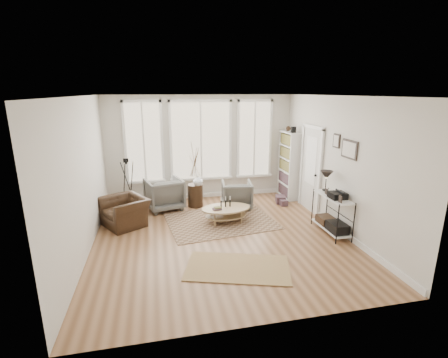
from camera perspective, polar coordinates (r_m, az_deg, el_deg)
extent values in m
plane|color=#956946|center=(6.99, -0.58, -10.11)|extent=(5.50, 5.50, 0.00)
plane|color=white|center=(6.32, -0.65, 14.41)|extent=(5.50, 5.50, 0.00)
cube|color=silver|center=(9.16, -4.07, 5.50)|extent=(5.20, 0.04, 2.90)
cube|color=silver|center=(3.97, 7.43, -7.69)|extent=(5.20, 0.04, 2.90)
cube|color=silver|center=(6.52, -23.62, 0.26)|extent=(0.04, 5.50, 2.90)
cube|color=silver|center=(7.46, 19.38, 2.43)|extent=(0.04, 5.50, 2.90)
cube|color=white|center=(9.48, -3.91, -2.82)|extent=(5.10, 0.04, 0.12)
cube|color=white|center=(7.85, 18.40, -7.50)|extent=(0.03, 5.40, 0.12)
cube|color=tan|center=(9.11, -4.08, 6.72)|extent=(1.60, 0.03, 2.10)
cube|color=tan|center=(9.03, -13.92, 6.23)|extent=(0.90, 0.03, 2.10)
cube|color=tan|center=(9.45, 5.33, 7.00)|extent=(0.90, 0.03, 2.10)
cube|color=white|center=(9.09, -4.06, 6.70)|extent=(1.74, 0.06, 2.24)
cube|color=white|center=(9.01, -13.93, 6.22)|extent=(1.04, 0.06, 2.24)
cube|color=white|center=(9.43, 5.37, 6.98)|extent=(1.04, 0.06, 2.24)
cube|color=white|center=(9.29, -3.92, 0.08)|extent=(4.10, 0.12, 0.06)
cube|color=silver|center=(8.51, 15.04, 1.51)|extent=(0.04, 0.88, 2.10)
cube|color=white|center=(8.44, 15.03, 3.15)|extent=(0.01, 0.55, 1.20)
cube|color=white|center=(8.08, 16.50, 0.69)|extent=(0.06, 0.08, 2.18)
cube|color=white|center=(8.93, 13.54, 2.24)|extent=(0.06, 0.08, 2.18)
cube|color=white|center=(8.32, 15.46, 8.81)|extent=(0.06, 1.06, 0.08)
sphere|color=black|center=(8.21, 15.76, 0.62)|extent=(0.06, 0.06, 0.06)
cube|color=white|center=(9.05, 12.29, 1.83)|extent=(0.30, 0.03, 1.90)
cube|color=white|center=(9.78, 10.33, 2.93)|extent=(0.30, 0.03, 1.90)
cube|color=white|center=(9.47, 12.11, 2.44)|extent=(0.02, 0.85, 1.90)
cube|color=white|center=(9.41, 11.27, 2.40)|extent=(0.30, 0.81, 1.90)
cube|color=brown|center=(9.41, 11.27, 2.40)|extent=(0.24, 0.75, 1.76)
cube|color=black|center=(9.06, 12.11, 8.49)|extent=(0.12, 0.10, 0.16)
sphere|color=#332114|center=(9.38, 11.23, 8.69)|extent=(0.14, 0.14, 0.14)
cube|color=white|center=(7.50, 18.22, -8.10)|extent=(0.37, 1.07, 0.03)
cube|color=white|center=(7.26, 18.68, -3.01)|extent=(0.37, 1.07, 0.02)
cylinder|color=black|center=(6.88, 19.33, -7.58)|extent=(0.02, 0.02, 0.85)
cylinder|color=black|center=(7.06, 21.85, -7.22)|extent=(0.02, 0.02, 0.85)
cylinder|color=black|center=(7.73, 15.30, -4.72)|extent=(0.02, 0.02, 0.85)
cylinder|color=black|center=(7.90, 17.63, -4.47)|extent=(0.02, 0.02, 0.85)
cylinder|color=black|center=(7.53, 17.38, -1.81)|extent=(0.14, 0.14, 0.02)
cylinder|color=black|center=(7.49, 17.46, -0.79)|extent=(0.02, 0.02, 0.30)
cone|color=black|center=(7.44, 17.58, 0.70)|extent=(0.28, 0.28, 0.18)
cube|color=black|center=(7.11, 19.34, -2.72)|extent=(0.32, 0.30, 0.13)
cube|color=black|center=(7.26, 19.28, -8.03)|extent=(0.32, 0.45, 0.20)
cube|color=#332114|center=(7.64, 17.46, -6.87)|extent=(0.32, 0.40, 0.16)
cube|color=black|center=(6.84, 19.79, -3.37)|extent=(0.02, 0.10, 0.14)
cube|color=black|center=(7.28, 17.58, -2.15)|extent=(0.02, 0.10, 0.12)
cube|color=black|center=(7.04, 21.20, 4.88)|extent=(0.03, 0.52, 0.38)
cube|color=white|center=(7.03, 21.10, 4.88)|extent=(0.01, 0.44, 0.30)
cube|color=black|center=(7.44, 19.19, 6.35)|extent=(0.03, 0.24, 0.30)
cube|color=white|center=(7.44, 19.09, 6.35)|extent=(0.01, 0.18, 0.24)
cube|color=brown|center=(7.76, -0.59, -7.38)|extent=(2.66, 2.13, 0.01)
cube|color=brown|center=(5.87, 2.42, -15.27)|extent=(2.01, 1.48, 0.01)
ellipsoid|color=tan|center=(7.66, 0.35, -6.44)|extent=(1.03, 0.69, 0.03)
ellipsoid|color=tan|center=(7.59, 0.35, -5.17)|extent=(1.20, 0.81, 0.04)
cylinder|color=tan|center=(7.43, -1.76, -7.14)|extent=(0.03, 0.03, 0.33)
cylinder|color=tan|center=(7.56, 3.02, -6.74)|extent=(0.03, 0.03, 0.33)
cylinder|color=tan|center=(7.76, -2.25, -6.14)|extent=(0.03, 0.03, 0.33)
cylinder|color=tan|center=(7.89, 2.33, -5.78)|extent=(0.03, 0.03, 0.33)
cylinder|color=black|center=(7.58, -0.53, -4.40)|extent=(0.03, 0.03, 0.16)
cylinder|color=black|center=(7.60, 0.28, -4.34)|extent=(0.03, 0.03, 0.16)
cylinder|color=black|center=(7.62, 1.08, -4.28)|extent=(0.03, 0.03, 0.16)
cube|color=#364F2D|center=(7.46, -1.16, -5.17)|extent=(0.20, 0.15, 0.05)
imported|color=slate|center=(8.57, -10.49, -2.57)|extent=(1.08, 1.10, 0.82)
imported|color=slate|center=(8.54, 2.26, -2.76)|extent=(0.86, 0.88, 0.71)
cylinder|color=#332114|center=(8.69, -5.06, -2.86)|extent=(0.40, 0.40, 0.60)
imported|color=silver|center=(8.48, -4.62, -0.27)|extent=(0.30, 0.30, 0.26)
imported|color=#332114|center=(7.80, -17.04, -5.47)|extent=(1.30, 1.26, 0.64)
cylinder|color=black|center=(8.63, -16.84, 2.73)|extent=(0.06, 0.06, 0.06)
cube|color=black|center=(8.61, -16.87, 3.16)|extent=(0.14, 0.10, 0.09)
cylinder|color=black|center=(8.54, -16.91, 3.06)|extent=(0.06, 0.08, 0.06)
cube|color=brown|center=(9.10, 9.90, -3.54)|extent=(0.31, 0.36, 0.20)
cube|color=brown|center=(8.93, 10.37, -4.08)|extent=(0.20, 0.25, 0.15)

